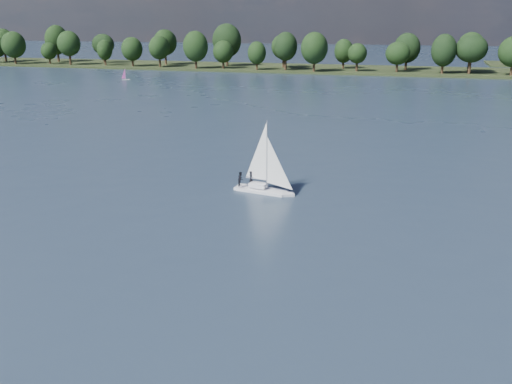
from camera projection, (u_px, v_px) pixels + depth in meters
ground at (300, 116)px, 116.77m from camera, size 700.00×700.00×0.00m
far_shore at (360, 71)px, 219.71m from camera, size 660.00×40.00×1.50m
sailboat at (261, 171)px, 64.78m from camera, size 6.88×3.06×8.75m
dinghy_pink at (126, 77)px, 186.35m from camera, size 2.63×2.15×3.98m
treeline at (328, 49)px, 217.06m from camera, size 562.23×74.08×18.69m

